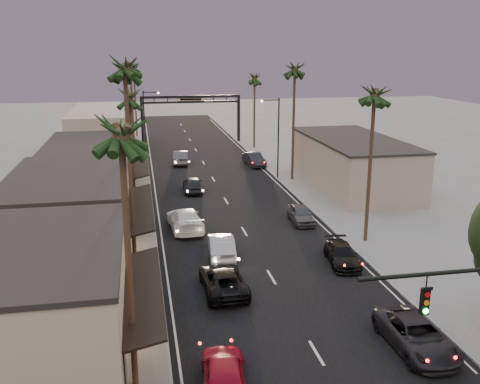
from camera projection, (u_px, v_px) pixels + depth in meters
name	position (u px, v px, depth m)	size (l,w,h in m)	color
ground	(221.00, 193.00, 54.30)	(200.00, 200.00, 0.00)	slate
road	(214.00, 181.00, 59.04)	(14.00, 120.00, 0.02)	black
sidewalk_left	(128.00, 171.00, 63.95)	(5.00, 92.00, 0.12)	slate
sidewalk_right	(281.00, 164.00, 67.37)	(5.00, 92.00, 0.12)	slate
storefront_near	(36.00, 306.00, 24.68)	(8.00, 12.00, 5.50)	#C4B396
storefront_mid	(71.00, 216.00, 37.96)	(8.00, 14.00, 5.50)	gray
storefront_far	(89.00, 170.00, 53.20)	(8.00, 16.00, 5.00)	#C4B396
storefront_dist	(102.00, 131.00, 74.88)	(8.00, 20.00, 6.00)	gray
building_right	(353.00, 164.00, 56.16)	(8.00, 18.00, 5.00)	gray
arch	(191.00, 107.00, 81.30)	(15.20, 0.40, 7.27)	black
streetlight_right	(276.00, 132.00, 58.89)	(2.13, 0.30, 9.00)	black
streetlight_left	(146.00, 120.00, 68.73)	(2.13, 0.30, 9.00)	black
palm_la	(121.00, 125.00, 20.36)	(3.20, 3.20, 13.20)	#38281C
palm_lb	(124.00, 63.00, 32.18)	(3.20, 3.20, 15.20)	#38281C
palm_lc	(129.00, 93.00, 46.22)	(3.20, 3.20, 12.20)	#38281C
palm_ld	(130.00, 64.00, 63.73)	(3.20, 3.20, 14.20)	#38281C
palm_ra	(375.00, 89.00, 37.68)	(3.20, 3.20, 13.20)	#38281C
palm_rb	(295.00, 66.00, 56.39)	(3.20, 3.20, 14.20)	#38281C
palm_rc	(255.00, 75.00, 75.87)	(3.20, 3.20, 12.20)	#38281C
palm_far	(134.00, 66.00, 85.85)	(3.20, 3.20, 13.20)	#38281C
oncoming_red	(224.00, 374.00, 22.81)	(1.93, 4.79, 1.63)	maroon
oncoming_pickup	(223.00, 280.00, 32.20)	(2.47, 5.35, 1.49)	black
oncoming_silver	(221.00, 246.00, 37.53)	(1.70, 4.89, 1.61)	#9C9CA1
oncoming_white	(185.00, 219.00, 43.20)	(2.43, 5.98, 1.74)	white
oncoming_dgrey	(193.00, 184.00, 54.53)	(1.88, 4.66, 1.59)	black
oncoming_grey_far	(181.00, 157.00, 67.61)	(1.81, 5.18, 1.71)	#454549
curbside_near	(416.00, 335.00, 26.00)	(2.50, 5.42, 1.51)	black
curbside_black	(342.00, 254.00, 36.37)	(1.88, 4.62, 1.34)	black
curbside_grey	(301.00, 214.00, 44.99)	(1.71, 4.24, 1.45)	#444348
curbside_far	(254.00, 159.00, 66.62)	(1.72, 4.93, 1.62)	black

